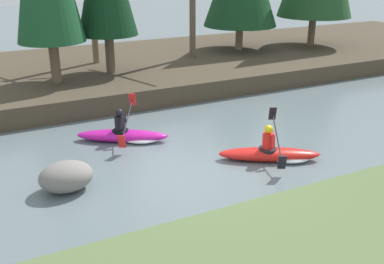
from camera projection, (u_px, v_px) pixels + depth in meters
The scene contains 5 objects.
ground_plane at pixel (193, 176), 11.20m from camera, with size 90.00×90.00×0.00m, color slate.
riverbank_far at pixel (89, 74), 19.42m from camera, with size 44.00×9.53×0.73m.
kayaker_lead at pixel (273, 153), 12.03m from camera, with size 2.67×1.94×1.20m.
kayaker_middle at pixel (126, 135), 13.26m from camera, with size 2.65×1.95×1.20m.
boulder_midstream at pixel (66, 177), 10.43m from camera, with size 1.25×0.98×0.71m.
Camera 1 is at (-4.47, -8.95, 5.15)m, focal length 42.00 mm.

